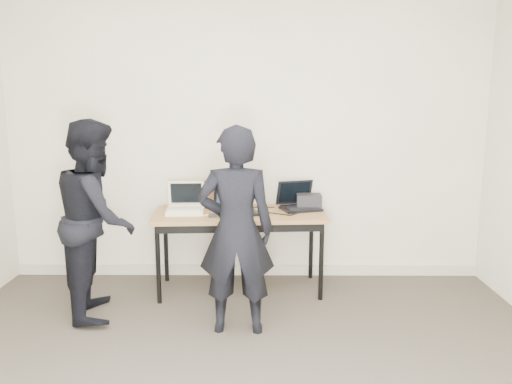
{
  "coord_description": "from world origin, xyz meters",
  "views": [
    {
      "loc": [
        0.13,
        -2.44,
        1.71
      ],
      "look_at": [
        0.1,
        1.6,
        0.95
      ],
      "focal_mm": 35.0,
      "sensor_mm": 36.0,
      "label": 1
    }
  ],
  "objects_px": {
    "laptop_right": "(298,203)",
    "leather_satchel": "(221,194)",
    "laptop_center": "(236,206)",
    "person_observer": "(96,218)",
    "laptop_beige": "(186,206)",
    "desk": "(240,219)",
    "equipment_box": "(309,201)",
    "person_typist": "(236,231)"
  },
  "relations": [
    {
      "from": "laptop_beige",
      "to": "laptop_right",
      "type": "height_order",
      "value": "laptop_beige"
    },
    {
      "from": "desk",
      "to": "laptop_right",
      "type": "distance_m",
      "value": 0.57
    },
    {
      "from": "leather_satchel",
      "to": "laptop_beige",
      "type": "bearing_deg",
      "value": -147.3
    },
    {
      "from": "laptop_beige",
      "to": "laptop_center",
      "type": "bearing_deg",
      "value": -5.39
    },
    {
      "from": "laptop_beige",
      "to": "leather_satchel",
      "type": "height_order",
      "value": "laptop_beige"
    },
    {
      "from": "laptop_right",
      "to": "leather_satchel",
      "type": "xyz_separation_m",
      "value": [
        -0.71,
        0.06,
        0.07
      ]
    },
    {
      "from": "laptop_right",
      "to": "leather_satchel",
      "type": "bearing_deg",
      "value": 157.19
    },
    {
      "from": "person_observer",
      "to": "laptop_beige",
      "type": "bearing_deg",
      "value": -65.17
    },
    {
      "from": "laptop_right",
      "to": "desk",
      "type": "bearing_deg",
      "value": 179.53
    },
    {
      "from": "person_typist",
      "to": "person_observer",
      "type": "height_order",
      "value": "person_observer"
    },
    {
      "from": "leather_satchel",
      "to": "laptop_right",
      "type": "bearing_deg",
      "value": -6.52
    },
    {
      "from": "person_typist",
      "to": "laptop_center",
      "type": "bearing_deg",
      "value": -87.82
    },
    {
      "from": "equipment_box",
      "to": "person_observer",
      "type": "xyz_separation_m",
      "value": [
        -1.74,
        -0.66,
        -0.0
      ]
    },
    {
      "from": "laptop_center",
      "to": "equipment_box",
      "type": "bearing_deg",
      "value": 0.49
    },
    {
      "from": "laptop_center",
      "to": "laptop_right",
      "type": "distance_m",
      "value": 0.59
    },
    {
      "from": "laptop_beige",
      "to": "laptop_center",
      "type": "xyz_separation_m",
      "value": [
        0.44,
        -0.01,
        0.01
      ]
    },
    {
      "from": "laptop_beige",
      "to": "leather_satchel",
      "type": "relative_size",
      "value": 0.94
    },
    {
      "from": "laptop_right",
      "to": "person_observer",
      "type": "height_order",
      "value": "person_observer"
    },
    {
      "from": "equipment_box",
      "to": "leather_satchel",
      "type": "bearing_deg",
      "value": 177.48
    },
    {
      "from": "person_observer",
      "to": "laptop_center",
      "type": "bearing_deg",
      "value": -79.01
    },
    {
      "from": "laptop_center",
      "to": "person_typist",
      "type": "distance_m",
      "value": 0.8
    },
    {
      "from": "laptop_beige",
      "to": "equipment_box",
      "type": "distance_m",
      "value": 1.12
    },
    {
      "from": "leather_satchel",
      "to": "person_typist",
      "type": "relative_size",
      "value": 0.24
    },
    {
      "from": "equipment_box",
      "to": "person_typist",
      "type": "height_order",
      "value": "person_typist"
    },
    {
      "from": "equipment_box",
      "to": "person_typist",
      "type": "bearing_deg",
      "value": -122.49
    },
    {
      "from": "equipment_box",
      "to": "person_observer",
      "type": "bearing_deg",
      "value": -159.25
    },
    {
      "from": "desk",
      "to": "laptop_center",
      "type": "relative_size",
      "value": 3.64
    },
    {
      "from": "desk",
      "to": "equipment_box",
      "type": "xyz_separation_m",
      "value": [
        0.63,
        0.19,
        0.12
      ]
    },
    {
      "from": "leather_satchel",
      "to": "person_typist",
      "type": "bearing_deg",
      "value": -81.27
    },
    {
      "from": "laptop_beige",
      "to": "leather_satchel",
      "type": "bearing_deg",
      "value": 30.63
    },
    {
      "from": "desk",
      "to": "person_typist",
      "type": "height_order",
      "value": "person_typist"
    },
    {
      "from": "leather_satchel",
      "to": "person_observer",
      "type": "relative_size",
      "value": 0.23
    },
    {
      "from": "laptop_center",
      "to": "person_typist",
      "type": "xyz_separation_m",
      "value": [
        0.04,
        -0.8,
        -0.01
      ]
    },
    {
      "from": "desk",
      "to": "laptop_beige",
      "type": "height_order",
      "value": "laptop_beige"
    },
    {
      "from": "desk",
      "to": "person_typist",
      "type": "bearing_deg",
      "value": -93.05
    },
    {
      "from": "laptop_right",
      "to": "laptop_center",
      "type": "bearing_deg",
      "value": 177.53
    },
    {
      "from": "laptop_right",
      "to": "leather_satchel",
      "type": "relative_size",
      "value": 1.16
    },
    {
      "from": "laptop_center",
      "to": "equipment_box",
      "type": "distance_m",
      "value": 0.69
    },
    {
      "from": "laptop_beige",
      "to": "person_observer",
      "type": "height_order",
      "value": "person_observer"
    },
    {
      "from": "laptop_right",
      "to": "equipment_box",
      "type": "height_order",
      "value": "laptop_right"
    },
    {
      "from": "laptop_right",
      "to": "person_observer",
      "type": "xyz_separation_m",
      "value": [
        -1.64,
        -0.64,
        0.0
      ]
    },
    {
      "from": "desk",
      "to": "laptop_beige",
      "type": "xyz_separation_m",
      "value": [
        -0.48,
        0.02,
        0.11
      ]
    }
  ]
}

